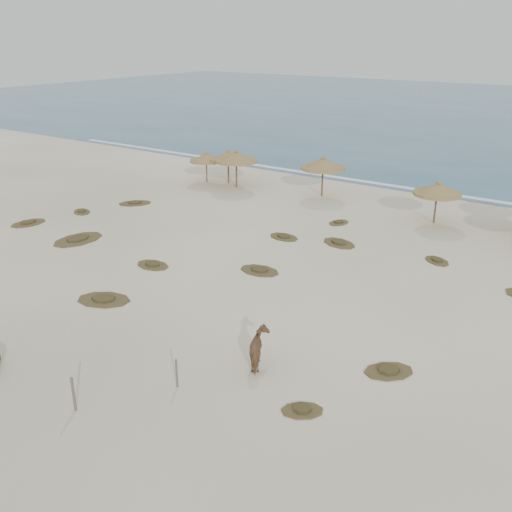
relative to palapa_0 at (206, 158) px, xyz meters
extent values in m
plane|color=#FDEBD0|center=(12.36, -18.83, -1.92)|extent=(160.00, 160.00, 0.00)
cube|color=white|center=(12.36, 7.17, -1.92)|extent=(70.00, 0.60, 0.01)
cylinder|color=brown|center=(0.00, 0.00, -1.00)|extent=(0.11, 0.11, 1.85)
cylinder|color=olive|center=(0.00, 0.00, -0.23)|extent=(3.25, 3.25, 0.16)
cone|color=olive|center=(0.00, 0.00, 0.06)|extent=(3.15, 3.15, 0.66)
cone|color=olive|center=(0.00, 0.00, 0.46)|extent=(0.32, 0.32, 0.19)
cylinder|color=brown|center=(1.68, 0.65, -0.90)|extent=(0.12, 0.12, 2.04)
cylinder|color=olive|center=(1.68, 0.65, -0.06)|extent=(3.61, 3.61, 0.17)
cone|color=olive|center=(1.68, 0.65, 0.26)|extent=(3.49, 3.49, 0.73)
cone|color=olive|center=(1.68, 0.65, 0.70)|extent=(0.35, 0.35, 0.21)
cylinder|color=brown|center=(3.03, -0.10, -0.79)|extent=(0.13, 0.13, 2.26)
cylinder|color=olive|center=(3.03, -0.10, 0.14)|extent=(3.53, 3.53, 0.19)
cone|color=olive|center=(3.03, -0.10, 0.50)|extent=(3.41, 3.41, 0.81)
cone|color=olive|center=(3.03, -0.10, 0.98)|extent=(0.39, 0.39, 0.24)
cylinder|color=brown|center=(9.60, 1.51, -0.79)|extent=(0.13, 0.13, 2.26)
cylinder|color=olive|center=(9.60, 1.51, 0.14)|extent=(4.05, 4.05, 0.19)
cone|color=olive|center=(9.60, 1.51, 0.50)|extent=(3.92, 3.92, 0.81)
cone|color=olive|center=(9.60, 1.51, 0.98)|extent=(0.39, 0.39, 0.24)
cylinder|color=brown|center=(18.42, -0.03, -0.89)|extent=(0.12, 0.12, 2.07)
cylinder|color=olive|center=(18.42, -0.03, -0.03)|extent=(3.51, 3.51, 0.18)
cone|color=olive|center=(18.42, -0.03, 0.30)|extent=(3.40, 3.40, 0.74)
cone|color=olive|center=(18.42, -0.03, 0.74)|extent=(0.35, 0.35, 0.22)
imported|color=olive|center=(18.74, -19.87, -1.25)|extent=(1.48, 1.73, 1.35)
cylinder|color=#6E6052|center=(15.39, -25.34, -1.31)|extent=(0.10, 0.10, 1.21)
cylinder|color=#6E6052|center=(17.18, -22.53, -1.39)|extent=(0.10, 0.10, 1.06)
camera|label=1|loc=(28.68, -34.42, 9.30)|focal=40.00mm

